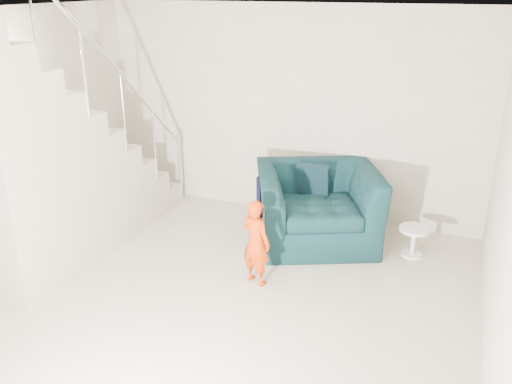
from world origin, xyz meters
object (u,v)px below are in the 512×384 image
at_px(armchair, 317,206).
at_px(staircase, 50,178).
at_px(toddler, 256,242).
at_px(side_table, 414,237).

bearing_deg(armchair, staircase, -175.53).
height_order(toddler, staircase, staircase).
bearing_deg(armchair, toddler, -129.84).
height_order(side_table, staircase, staircase).
relative_size(armchair, side_table, 4.01).
bearing_deg(staircase, armchair, 28.74).
relative_size(armchair, toddler, 1.51).
relative_size(toddler, staircase, 0.25).
distance_m(toddler, side_table, 1.89).
bearing_deg(armchair, side_table, -22.60).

